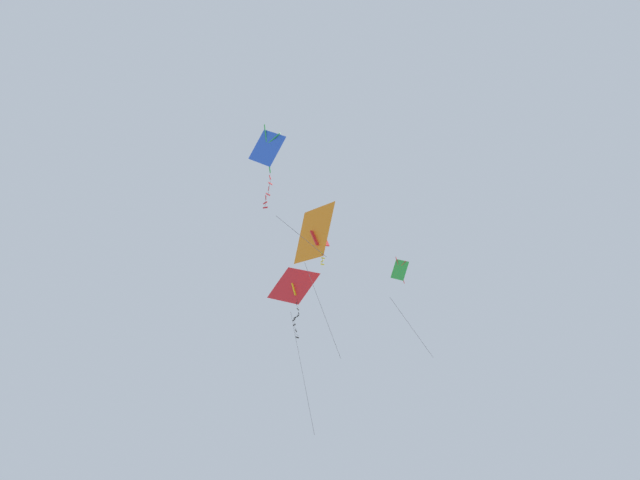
{
  "coord_description": "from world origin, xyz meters",
  "views": [
    {
      "loc": [
        -17.1,
        -9.86,
        0.5
      ],
      "look_at": [
        1.16,
        0.28,
        24.68
      ],
      "focal_mm": 38.9,
      "sensor_mm": 36.0,
      "label": 1
    }
  ],
  "objects_px": {
    "kite_delta_low_drifter": "(294,287)",
    "kite_delta_far_centre": "(315,235)",
    "kite_diamond_near_right": "(267,149)",
    "kite_diamond_highest": "(400,271)"
  },
  "relations": [
    {
      "from": "kite_diamond_highest",
      "to": "kite_delta_low_drifter",
      "type": "xyz_separation_m",
      "value": [
        0.71,
        6.18,
        2.6
      ]
    },
    {
      "from": "kite_diamond_near_right",
      "to": "kite_diamond_highest",
      "type": "distance_m",
      "value": 9.32
    },
    {
      "from": "kite_delta_low_drifter",
      "to": "kite_diamond_near_right",
      "type": "bearing_deg",
      "value": -61.64
    },
    {
      "from": "kite_delta_low_drifter",
      "to": "kite_delta_far_centre",
      "type": "bearing_deg",
      "value": -42.82
    },
    {
      "from": "kite_delta_far_centre",
      "to": "kite_diamond_near_right",
      "type": "height_order",
      "value": "kite_delta_far_centre"
    },
    {
      "from": "kite_delta_far_centre",
      "to": "kite_delta_low_drifter",
      "type": "xyz_separation_m",
      "value": [
        3.05,
        3.0,
        0.6
      ]
    },
    {
      "from": "kite_diamond_near_right",
      "to": "kite_delta_low_drifter",
      "type": "distance_m",
      "value": 11.53
    },
    {
      "from": "kite_delta_far_centre",
      "to": "kite_diamond_near_right",
      "type": "xyz_separation_m",
      "value": [
        -6.82,
        -1.75,
        -2.99
      ]
    },
    {
      "from": "kite_diamond_near_right",
      "to": "kite_diamond_highest",
      "type": "bearing_deg",
      "value": 68.67
    },
    {
      "from": "kite_delta_far_centre",
      "to": "kite_diamond_highest",
      "type": "xyz_separation_m",
      "value": [
        2.34,
        -3.18,
        -2.0
      ]
    }
  ]
}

